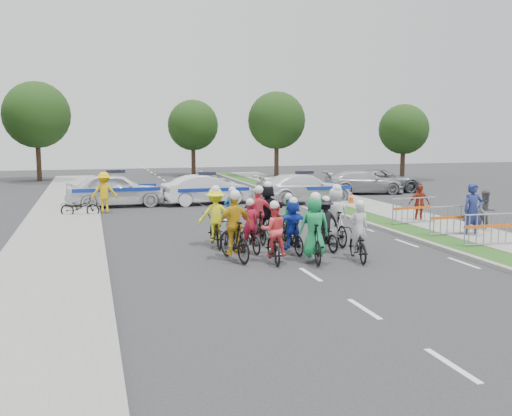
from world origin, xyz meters
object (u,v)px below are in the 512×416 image
object	(u,v)px
marshal_hiviz	(104,192)
tree_4	(193,125)
parked_bike	(80,207)
tree_2	(404,129)
barrier_1	(454,222)
rider_4	(324,229)
police_car_1	(207,190)
spectator_0	(473,211)
rider_5	(292,230)
tree_3	(36,115)
rider_9	(258,221)
police_car_2	(304,188)
civilian_sedan	(364,182)
rider_8	(288,225)
rider_1	(314,235)
barrier_2	(413,212)
cone_0	(327,212)
rider_6	(249,234)
rider_12	(232,220)
rider_7	(335,221)
police_car_0	(116,190)
civilian_suv	(381,181)
rider_3	(234,234)
barrier_0	(492,231)
cone_1	(351,199)
rider_11	(267,214)
tree_1	(277,121)
spectator_2	(419,204)
rider_2	(273,239)
rider_0	(358,240)

from	to	relation	value
marshal_hiviz	tree_4	distance (m)	22.34
parked_bike	tree_2	xyz separation A→B (m)	(23.83, 13.79, 3.41)
parked_bike	barrier_1	bearing A→B (deg)	-116.10
rider_4	police_car_1	bearing A→B (deg)	-89.71
spectator_0	rider_5	bearing A→B (deg)	-165.23
tree_3	rider_9	bearing A→B (deg)	-72.02
police_car_2	civilian_sedan	world-z (taller)	police_car_2
marshal_hiviz	civilian_sedan	bearing A→B (deg)	-160.63
rider_4	rider_8	world-z (taller)	rider_4
rider_1	barrier_1	bearing A→B (deg)	-150.86
barrier_2	cone_0	size ratio (longest dim) A/B	2.86
rider_6	cone_0	bearing A→B (deg)	-139.43
rider_6	tree_2	size ratio (longest dim) A/B	0.29
rider_12	cone_0	world-z (taller)	rider_12
rider_7	rider_9	size ratio (longest dim) A/B	1.04
rider_12	police_car_0	xyz separation A→B (m)	(-3.50, 9.57, 0.24)
rider_1	civilian_suv	bearing A→B (deg)	-114.11
cone_0	rider_3	bearing A→B (deg)	-131.64
civilian_suv	barrier_0	world-z (taller)	civilian_suv
rider_1	rider_4	distance (m)	1.79
barrier_0	civilian_suv	bearing A→B (deg)	72.90
barrier_0	cone_1	xyz separation A→B (m)	(0.44, 10.92, -0.22)
rider_1	tree_2	size ratio (longest dim) A/B	0.35
rider_7	rider_11	bearing A→B (deg)	-44.85
rider_12	tree_1	world-z (taller)	tree_1
police_car_0	tree_4	size ratio (longest dim) A/B	0.77
civilian_suv	tree_3	distance (m)	25.45
rider_3	tree_1	distance (m)	29.99
tree_1	tree_4	size ratio (longest dim) A/B	1.08
rider_4	rider_7	distance (m)	0.89
spectator_0	barrier_2	size ratio (longest dim) A/B	0.96
rider_12	tree_4	bearing A→B (deg)	-90.17
civilian_sedan	parked_bike	bearing A→B (deg)	116.93
rider_3	barrier_0	world-z (taller)	rider_3
rider_1	rider_12	distance (m)	4.67
rider_1	spectator_2	bearing A→B (deg)	-131.74
rider_2	barrier_2	size ratio (longest dim) A/B	0.89
barrier_2	tree_4	xyz separation A→B (m)	(-3.70, 27.97, 3.63)
rider_7	barrier_2	distance (m)	5.19
barrier_2	tree_4	world-z (taller)	tree_4
tree_3	rider_0	bearing A→B (deg)	-70.48
police_car_1	tree_1	size ratio (longest dim) A/B	0.66
rider_0	barrier_1	world-z (taller)	rider_0
rider_1	rider_3	bearing A→B (deg)	-11.91
rider_2	police_car_1	distance (m)	13.42
spectator_2	parked_bike	bearing A→B (deg)	161.19
rider_6	rider_11	size ratio (longest dim) A/B	0.84
spectator_0	civilian_suv	bearing A→B (deg)	82.93
rider_5	rider_9	size ratio (longest dim) A/B	0.90
spectator_0	cone_0	world-z (taller)	spectator_0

